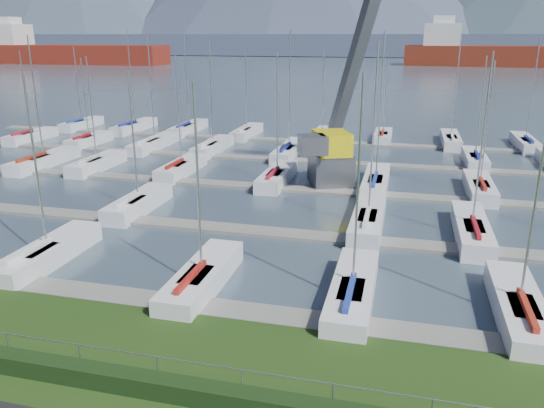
% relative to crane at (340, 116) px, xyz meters
% --- Properties ---
extents(water, '(800.00, 540.00, 0.20)m').
position_rel_crane_xyz_m(water, '(-1.40, 230.83, -5.73)').
color(water, '#3F4F5D').
extents(hedge, '(80.00, 0.70, 0.70)m').
position_rel_crane_xyz_m(hedge, '(-1.40, -29.57, -4.98)').
color(hedge, black).
rests_on(hedge, grass).
extents(fence, '(80.00, 0.04, 0.04)m').
position_rel_crane_xyz_m(fence, '(-1.40, -29.17, -4.13)').
color(fence, gray).
rests_on(fence, grass).
extents(foothill, '(900.00, 80.00, 12.00)m').
position_rel_crane_xyz_m(foothill, '(-1.40, 300.83, 0.67)').
color(foothill, '#49536A').
rests_on(foothill, water).
extents(docks, '(90.00, 41.60, 0.25)m').
position_rel_crane_xyz_m(docks, '(-1.40, -3.17, -5.55)').
color(docks, slate).
rests_on(docks, water).
extents(crane, '(7.83, 12.88, 22.35)m').
position_rel_crane_xyz_m(crane, '(0.00, 0.00, 0.00)').
color(crane, slate).
rests_on(crane, water).
extents(cargo_ship_west, '(83.78, 19.63, 21.50)m').
position_rel_crane_xyz_m(cargo_ship_west, '(-140.19, 164.14, -1.62)').
color(cargo_ship_west, maroon).
rests_on(cargo_ship_west, water).
extents(cargo_ship_mid, '(93.66, 25.98, 21.50)m').
position_rel_crane_xyz_m(cargo_ship_mid, '(45.17, 189.26, -1.72)').
color(cargo_ship_mid, maroon).
rests_on(cargo_ship_mid, water).
extents(sailboat_fleet, '(74.35, 49.95, 13.36)m').
position_rel_crane_xyz_m(sailboat_fleet, '(-2.32, -0.09, 0.06)').
color(sailboat_fleet, navy).
rests_on(sailboat_fleet, water).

